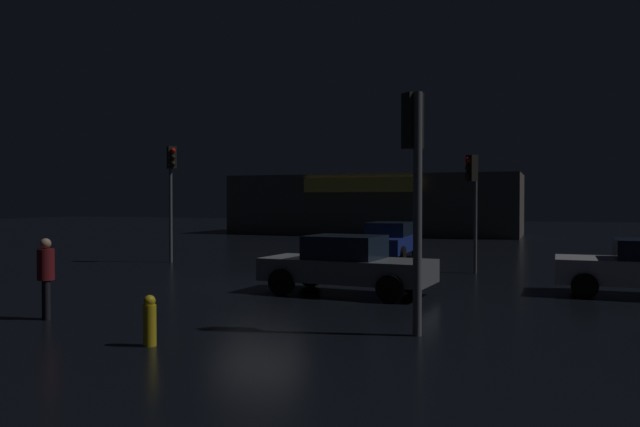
# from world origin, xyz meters

# --- Properties ---
(ground_plane) EXTENTS (120.00, 120.00, 0.00)m
(ground_plane) POSITION_xyz_m (0.00, 0.00, 0.00)
(ground_plane) COLOR black
(store_building) EXTENTS (20.28, 7.26, 4.22)m
(store_building) POSITION_xyz_m (-4.17, 27.96, 2.11)
(store_building) COLOR #4C4742
(store_building) RESTS_ON ground
(traffic_signal_main) EXTENTS (0.42, 0.42, 3.94)m
(traffic_signal_main) POSITION_xyz_m (5.30, 5.28, 2.99)
(traffic_signal_main) COLOR #595B60
(traffic_signal_main) RESTS_ON ground
(traffic_signal_opposite) EXTENTS (0.43, 0.41, 4.53)m
(traffic_signal_opposite) POSITION_xyz_m (-6.17, 5.00, 3.29)
(traffic_signal_opposite) COLOR #595B60
(traffic_signal_opposite) RESTS_ON ground
(traffic_signal_cross_left) EXTENTS (0.43, 0.42, 4.37)m
(traffic_signal_cross_left) POSITION_xyz_m (5.44, -4.90, 3.02)
(traffic_signal_cross_left) COLOR #595B60
(traffic_signal_cross_left) RESTS_ON ground
(car_near) EXTENTS (2.07, 4.62, 1.53)m
(car_near) POSITION_xyz_m (1.51, 9.07, 0.80)
(car_near) COLOR navy
(car_near) RESTS_ON ground
(car_far) EXTENTS (4.54, 2.26, 1.52)m
(car_far) POSITION_xyz_m (2.79, -0.58, 0.77)
(car_far) COLOR slate
(car_far) RESTS_ON ground
(pedestrian) EXTENTS (0.48, 0.48, 1.66)m
(pedestrian) POSITION_xyz_m (-1.93, -6.01, 0.97)
(pedestrian) COLOR black
(pedestrian) RESTS_ON ground
(fire_hydrant) EXTENTS (0.22, 0.22, 0.86)m
(fire_hydrant) POSITION_xyz_m (1.47, -7.29, 0.42)
(fire_hydrant) COLOR gold
(fire_hydrant) RESTS_ON ground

